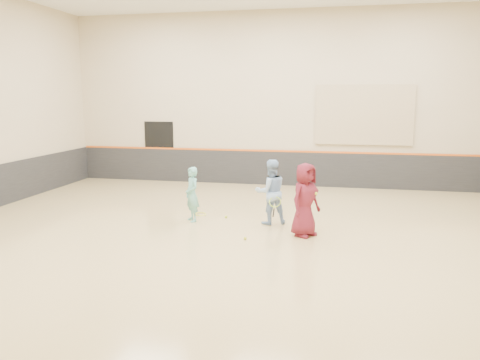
% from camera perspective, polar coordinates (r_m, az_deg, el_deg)
% --- Properties ---
extents(room, '(15.04, 12.04, 6.22)m').
position_cam_1_polar(room, '(10.73, 1.16, -2.20)').
color(room, tan).
rests_on(room, ground).
extents(wainscot_back, '(14.90, 0.04, 1.20)m').
position_cam_1_polar(wainscot_back, '(16.58, 4.89, 1.41)').
color(wainscot_back, '#232326').
rests_on(wainscot_back, floor).
extents(accent_stripe, '(14.90, 0.03, 0.06)m').
position_cam_1_polar(accent_stripe, '(16.49, 4.92, 3.54)').
color(accent_stripe, '#D85914').
rests_on(accent_stripe, wall_back).
extents(acoustic_panel, '(3.20, 0.08, 2.00)m').
position_cam_1_polar(acoustic_panel, '(16.30, 14.90, 7.68)').
color(acoustic_panel, tan).
rests_on(acoustic_panel, wall_back).
extents(doorway, '(1.10, 0.05, 2.20)m').
position_cam_1_polar(doorway, '(17.62, -9.80, 3.46)').
color(doorway, black).
rests_on(doorway, floor).
extents(girl, '(0.57, 0.60, 1.38)m').
position_cam_1_polar(girl, '(11.78, -5.87, -1.75)').
color(girl, '#6DBEB6').
rests_on(girl, floor).
extents(instructor, '(0.96, 0.87, 1.60)m').
position_cam_1_polar(instructor, '(11.49, 3.75, -1.45)').
color(instructor, '#91B4E0').
rests_on(instructor, floor).
extents(young_man, '(0.90, 0.97, 1.66)m').
position_cam_1_polar(young_man, '(10.56, 7.94, -2.40)').
color(young_man, maroon).
rests_on(young_man, floor).
extents(held_racket, '(0.44, 0.44, 0.52)m').
position_cam_1_polar(held_racket, '(11.20, 4.29, -2.68)').
color(held_racket, '#A1CD2D').
rests_on(held_racket, instructor).
extents(spare_racket, '(0.64, 0.64, 0.11)m').
position_cam_1_polar(spare_racket, '(12.53, -4.81, -3.99)').
color(spare_racket, gold).
rests_on(spare_racket, floor).
extents(ball_under_racket, '(0.07, 0.07, 0.07)m').
position_cam_1_polar(ball_under_racket, '(10.35, 0.63, -7.13)').
color(ball_under_racket, gold).
rests_on(ball_under_racket, floor).
extents(ball_in_hand, '(0.07, 0.07, 0.07)m').
position_cam_1_polar(ball_in_hand, '(10.46, 9.26, -1.63)').
color(ball_in_hand, yellow).
rests_on(ball_in_hand, young_man).
extents(ball_beside_spare, '(0.07, 0.07, 0.07)m').
position_cam_1_polar(ball_beside_spare, '(12.14, -1.72, -4.52)').
color(ball_beside_spare, '#BADA32').
rests_on(ball_beside_spare, floor).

